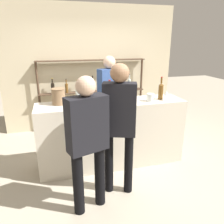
% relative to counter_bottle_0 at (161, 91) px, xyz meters
% --- Properties ---
extents(ground_plane, '(16.00, 16.00, 0.00)m').
position_rel_counter_bottle_0_xyz_m(ground_plane, '(-0.83, 0.03, -1.24)').
color(ground_plane, '#B2A893').
extents(bar_counter, '(2.38, 0.56, 1.10)m').
position_rel_counter_bottle_0_xyz_m(bar_counter, '(-0.83, 0.03, -0.69)').
color(bar_counter, beige).
rests_on(bar_counter, ground_plane).
extents(back_wall, '(3.98, 0.12, 2.80)m').
position_rel_counter_bottle_0_xyz_m(back_wall, '(-0.83, 1.91, 0.16)').
color(back_wall, beige).
rests_on(back_wall, ground_plane).
extents(back_shelf, '(2.46, 0.18, 1.62)m').
position_rel_counter_bottle_0_xyz_m(back_shelf, '(-0.82, 1.73, -0.15)').
color(back_shelf, '#4C3828').
rests_on(back_shelf, ground_plane).
extents(counter_bottle_0, '(0.08, 0.08, 0.37)m').
position_rel_counter_bottle_0_xyz_m(counter_bottle_0, '(0.00, 0.00, 0.00)').
color(counter_bottle_0, brown).
rests_on(counter_bottle_0, bar_counter).
extents(counter_bottle_1, '(0.08, 0.08, 0.31)m').
position_rel_counter_bottle_0_xyz_m(counter_bottle_1, '(-0.70, -0.03, -0.02)').
color(counter_bottle_1, silver).
rests_on(counter_bottle_1, bar_counter).
extents(counter_bottle_2, '(0.08, 0.08, 0.37)m').
position_rel_counter_bottle_0_xyz_m(counter_bottle_2, '(-1.35, 0.11, -0.01)').
color(counter_bottle_2, silver).
rests_on(counter_bottle_2, bar_counter).
extents(counter_bottle_3, '(0.09, 0.09, 0.38)m').
position_rel_counter_bottle_0_xyz_m(counter_bottle_3, '(-0.90, -0.09, -0.00)').
color(counter_bottle_3, black).
rests_on(counter_bottle_3, bar_counter).
extents(wine_glass, '(0.08, 0.08, 0.17)m').
position_rel_counter_bottle_0_xyz_m(wine_glass, '(0.05, -0.10, -0.02)').
color(wine_glass, silver).
rests_on(wine_glass, bar_counter).
extents(ice_bucket, '(0.21, 0.21, 0.25)m').
position_rel_counter_bottle_0_xyz_m(ice_bucket, '(-1.65, 0.14, -0.02)').
color(ice_bucket, '#846647').
rests_on(ice_bucket, bar_counter).
extents(cork_jar, '(0.12, 0.12, 0.13)m').
position_rel_counter_bottle_0_xyz_m(cork_jar, '(-0.22, -0.07, -0.08)').
color(cork_jar, silver).
rests_on(cork_jar, bar_counter).
extents(customer_center, '(0.45, 0.31, 1.78)m').
position_rel_counter_bottle_0_xyz_m(customer_center, '(-0.93, -0.70, -0.17)').
color(customer_center, black).
rests_on(customer_center, ground_plane).
extents(server_behind_counter, '(0.47, 0.33, 1.76)m').
position_rel_counter_bottle_0_xyz_m(server_behind_counter, '(-0.68, 0.78, -0.20)').
color(server_behind_counter, '#121C33').
rests_on(server_behind_counter, ground_plane).
extents(customer_left, '(0.50, 0.34, 1.69)m').
position_rel_counter_bottle_0_xyz_m(customer_left, '(-1.38, -0.92, -0.26)').
color(customer_left, black).
rests_on(customer_left, ground_plane).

